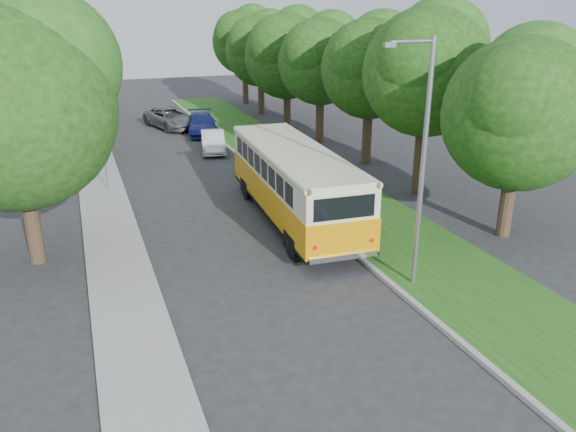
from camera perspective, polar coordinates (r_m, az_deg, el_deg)
name	(u,v)px	position (r m, az deg, el deg)	size (l,w,h in m)	color
ground	(267,275)	(19.69, -2.12, -5.97)	(120.00, 120.00, 0.00)	#29292C
curb	(307,214)	(25.14, 1.98, 0.23)	(0.20, 70.00, 0.15)	gray
grass_verge	(354,208)	(26.09, 6.75, 0.84)	(4.50, 70.00, 0.13)	#1D4D14
sidewalk	(113,240)	(23.43, -17.36, -2.33)	(2.20, 70.00, 0.12)	gray
treeline	(220,57)	(35.92, -6.91, 15.79)	(24.27, 41.91, 9.46)	#332319
lamppost_near	(421,159)	(17.82, 13.35, 5.63)	(1.71, 0.16, 8.00)	gray
lamppost_far	(91,98)	(33.08, -19.43, 11.25)	(1.71, 0.16, 7.50)	gray
warning_sign	(104,158)	(29.58, -18.16, 5.64)	(0.56, 0.10, 2.50)	gray
vintage_bus	(294,185)	(23.94, 0.60, 3.17)	(2.86, 11.10, 3.30)	orange
car_silver	(257,171)	(29.63, -3.15, 4.61)	(1.63, 4.04, 1.38)	silver
car_white	(213,141)	(36.60, -7.62, 7.51)	(1.43, 4.10, 1.35)	silver
car_blue	(202,124)	(42.09, -8.74, 9.23)	(2.07, 5.10, 1.48)	navy
car_grey	(171,118)	(44.65, -11.78, 9.72)	(2.56, 5.54, 1.54)	#52565A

